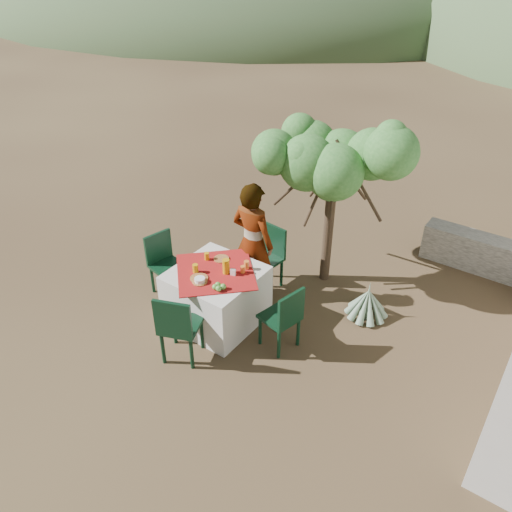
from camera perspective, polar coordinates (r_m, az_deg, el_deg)
The scene contains 21 objects.
ground at distance 6.85m, azimuth -10.22°, elevation -5.93°, with size 160.00×160.00×0.00m, color #322216.
table at distance 6.35m, azimuth -4.51°, elevation -4.59°, with size 1.30×1.30×0.76m.
chair_far at distance 6.92m, azimuth 1.43°, elevation 0.23°, with size 0.46×0.46×0.90m.
chair_near at distance 5.74m, azimuth -8.91°, elevation -7.87°, with size 0.56×0.56×0.94m.
chair_left at distance 6.91m, azimuth -10.48°, elevation -0.56°, with size 0.48×0.48×0.88m.
chair_right at distance 5.87m, azimuth 3.24°, elevation -6.91°, with size 0.48×0.48×0.87m.
person at distance 6.51m, azimuth -0.38°, elevation 1.53°, with size 0.62×0.41×1.69m, color #8C6651.
shrub_tree at distance 6.59m, azimuth 9.63°, elevation 9.68°, with size 1.82×1.78×2.14m.
agave at distance 6.66m, azimuth 12.60°, elevation -5.32°, with size 0.56×0.57×0.60m.
hill_near_left at distance 40.37m, azimuth 2.50°, elevation 26.86°, with size 40.00×40.00×16.00m, color #385A32.
plate_far at distance 6.34m, azimuth -3.98°, elevation -0.31°, with size 0.20×0.20×0.01m, color brown.
plate_near at distance 6.01m, azimuth -6.52°, elevation -2.54°, with size 0.22×0.22×0.01m, color brown.
glass_far at distance 6.33m, azimuth -5.65°, elevation -0.02°, with size 0.06×0.06×0.10m, color orange.
glass_near at distance 6.10m, azimuth -6.94°, elevation -1.42°, with size 0.07×0.07×0.11m, color orange.
juice_pitcher at distance 6.04m, azimuth -3.44°, elevation -1.20°, with size 0.09×0.09×0.19m, color orange.
bowl_plate at distance 5.96m, azimuth -6.43°, elevation -2.95°, with size 0.18×0.18×0.01m, color brown.
white_bowl at distance 5.94m, azimuth -6.45°, elevation -2.72°, with size 0.13×0.13×0.05m, color white.
jar_left at distance 6.06m, azimuth -1.51°, elevation -1.54°, with size 0.06×0.06×0.09m, color orange.
jar_right at distance 6.13m, azimuth -1.09°, elevation -1.00°, with size 0.07×0.07×0.10m, color orange.
napkin_holder at distance 6.03m, azimuth -2.64°, elevation -1.84°, with size 0.06×0.04×0.08m, color white.
fruit_cluster at distance 5.80m, azimuth -4.29°, elevation -3.52°, with size 0.14×0.13×0.07m.
Camera 1 is at (4.03, -3.57, 4.24)m, focal length 35.00 mm.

